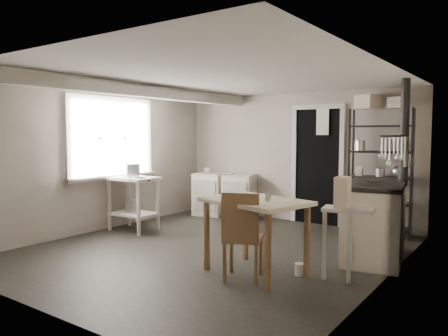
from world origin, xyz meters
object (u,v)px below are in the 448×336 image
Objects in this scene: shelf_rack at (380,175)px; stove at (374,225)px; flour_sack at (353,222)px; stockpot at (132,172)px; chair at (243,235)px; work_table at (255,241)px; base_cabinets at (224,192)px; prep_table at (134,206)px.

shelf_rack is 1.60× the size of stove.
flour_sack is at bearing 110.83° from stove.
chair is at bearing -20.15° from stockpot.
stockpot is at bearing 163.73° from work_table.
base_cabinets is 1.28× the size of chair.
work_table is at bearing -15.66° from prep_table.
chair is at bearing -96.89° from work_table.
flour_sack is at bearing -19.80° from base_cabinets.
stockpot is at bearing 148.97° from prep_table.
base_cabinets is 2.63m from flour_sack.
stockpot is 3.61m from flour_sack.
chair is 2.60m from flour_sack.
flour_sack is (-0.30, -0.35, -0.71)m from shelf_rack.
stove is 1.82m from chair.
stove is (3.71, 0.57, 0.04)m from prep_table.
stove is 1.27× the size of chair.
prep_table is 0.71× the size of stove.
base_cabinets is at bearing 71.96° from stockpot.
shelf_rack is at bearing 29.59° from prep_table.
shelf_rack is 4.45× the size of flour_sack.
stove is (0.31, -1.35, -0.51)m from shelf_rack.
stockpot is 1.97m from base_cabinets.
shelf_rack is at bearing 92.52° from stove.
flour_sack is at bearing 82.59° from work_table.
work_table is (2.79, -0.78, -0.02)m from prep_table.
chair is (-0.03, -0.21, 0.10)m from work_table.
shelf_rack is (3.49, 1.86, 0.01)m from stockpot.
base_cabinets is at bearing 75.43° from prep_table.
chair reaches higher than flour_sack.
prep_table reaches higher than work_table.
stockpot is at bearing -154.71° from flour_sack.
chair reaches higher than prep_table.
base_cabinets is 2.80× the size of flour_sack.
stockpot is 0.30× the size of chair.
work_table is (-0.92, -1.35, -0.06)m from stove.
prep_table is at bearing -117.60° from base_cabinets.
stockpot is (-0.10, 0.06, 0.54)m from prep_table.
chair is (-0.63, -2.92, -0.46)m from shelf_rack.
work_table is at bearing -111.16° from shelf_rack.
work_table is (-0.60, -2.71, -0.57)m from shelf_rack.
chair is at bearing -131.63° from stove.
prep_table is 1.99× the size of flour_sack.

